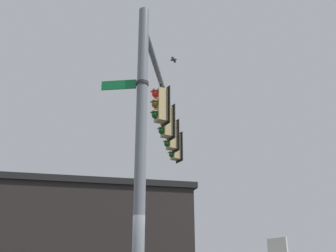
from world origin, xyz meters
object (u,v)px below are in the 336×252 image
(bird_flying, at_px, (174,60))
(traffic_light_mid_outer, at_px, (171,135))
(traffic_light_arm_end, at_px, (175,147))
(traffic_light_nearest_pole, at_px, (160,105))
(traffic_light_mid_inner, at_px, (166,122))
(street_name_sign, at_px, (131,84))

(bird_flying, bearing_deg, traffic_light_mid_outer, 138.36)
(traffic_light_mid_outer, relative_size, traffic_light_arm_end, 1.00)
(traffic_light_nearest_pole, xyz_separation_m, traffic_light_mid_inner, (1.17, -0.81, 0.00))
(traffic_light_mid_outer, bearing_deg, traffic_light_nearest_pole, 145.32)
(traffic_light_nearest_pole, xyz_separation_m, traffic_light_mid_outer, (2.34, -1.62, 0.00))
(traffic_light_nearest_pole, xyz_separation_m, street_name_sign, (-2.32, 1.89, -0.74))
(traffic_light_nearest_pole, bearing_deg, bird_flying, -35.68)
(traffic_light_mid_inner, relative_size, bird_flying, 3.47)
(street_name_sign, bearing_deg, traffic_light_arm_end, -36.55)
(bird_flying, bearing_deg, street_name_sign, 142.65)
(traffic_light_nearest_pole, bearing_deg, traffic_light_mid_outer, -34.68)
(traffic_light_nearest_pole, distance_m, traffic_light_mid_outer, 2.85)
(traffic_light_arm_end, xyz_separation_m, bird_flying, (-0.81, 0.49, 3.47))
(traffic_light_mid_inner, bearing_deg, traffic_light_mid_outer, -34.68)
(street_name_sign, height_order, bird_flying, bird_flying)
(traffic_light_nearest_pole, relative_size, traffic_light_mid_inner, 1.00)
(traffic_light_nearest_pole, height_order, bird_flying, bird_flying)
(traffic_light_arm_end, bearing_deg, bird_flying, 148.79)
(traffic_light_mid_inner, xyz_separation_m, bird_flying, (1.53, -1.13, 3.47))
(traffic_light_mid_outer, bearing_deg, street_name_sign, 143.00)
(traffic_light_mid_outer, distance_m, street_name_sign, 5.88)
(traffic_light_nearest_pole, distance_m, traffic_light_mid_inner, 1.42)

